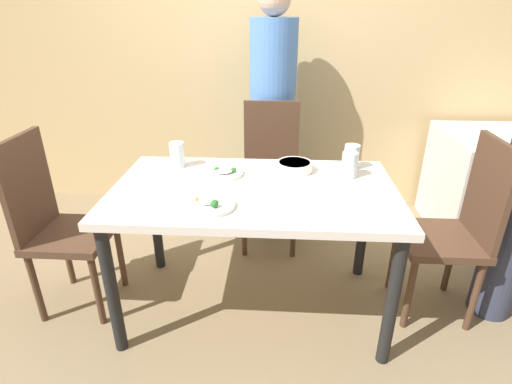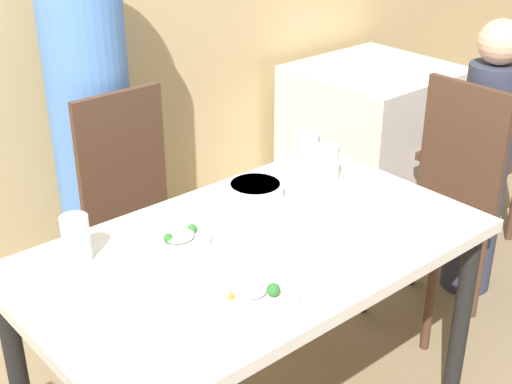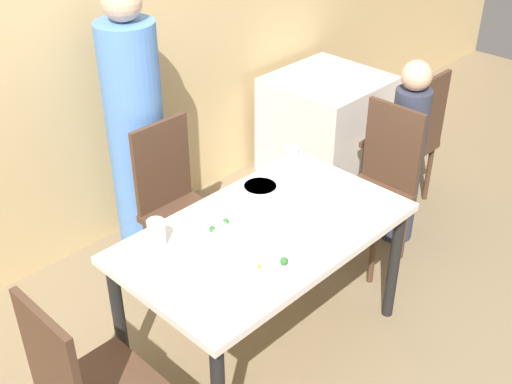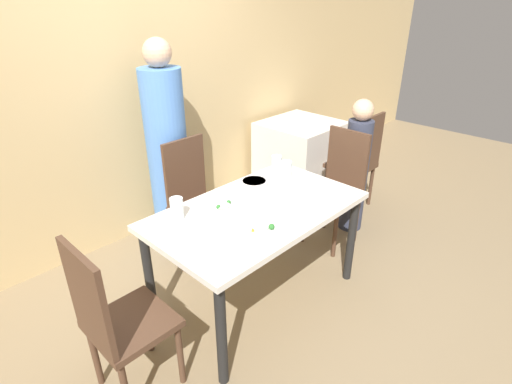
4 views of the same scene
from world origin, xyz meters
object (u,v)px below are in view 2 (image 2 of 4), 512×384
at_px(person_child, 482,168).
at_px(plate_rice_adult, 176,239).
at_px(chair_child_spot, 441,199).
at_px(person_adult, 92,124).
at_px(glass_water_tall, 327,163).
at_px(bowl_curry, 255,190).
at_px(chair_adult_spot, 140,212).

distance_m(person_child, plate_rice_adult, 1.51).
distance_m(chair_child_spot, plate_rice_adult, 1.25).
height_order(person_adult, glass_water_tall, person_adult).
bearing_deg(person_adult, bowl_curry, -80.66).
xyz_separation_m(chair_adult_spot, person_adult, (0.00, 0.33, 0.27)).
height_order(chair_child_spot, plate_rice_adult, chair_child_spot).
bearing_deg(glass_water_tall, bowl_curry, 167.40).
xyz_separation_m(chair_adult_spot, chair_child_spot, (0.99, -0.70, 0.00)).
relative_size(person_adult, person_child, 1.41).
distance_m(person_adult, person_child, 1.64).
bearing_deg(chair_child_spot, person_child, 90.00).
height_order(chair_adult_spot, person_adult, person_adult).
bearing_deg(glass_water_tall, plate_rice_adult, -178.95).
relative_size(chair_adult_spot, bowl_curry, 5.16).
height_order(chair_adult_spot, person_child, person_child).
height_order(person_adult, person_child, person_adult).
xyz_separation_m(chair_child_spot, glass_water_tall, (-0.56, 0.11, 0.29)).
bearing_deg(glass_water_tall, chair_child_spot, -11.34).
xyz_separation_m(person_child, bowl_curry, (-1.12, 0.18, 0.19)).
distance_m(bowl_curry, plate_rice_adult, 0.39).
relative_size(chair_adult_spot, person_adult, 0.58).
relative_size(chair_adult_spot, chair_child_spot, 1.00).
bearing_deg(chair_child_spot, person_adult, -136.32).
distance_m(chair_child_spot, glass_water_tall, 0.64).
xyz_separation_m(bowl_curry, glass_water_tall, (0.28, -0.06, 0.04)).
xyz_separation_m(person_child, plate_rice_adult, (-1.50, 0.10, 0.17)).
bearing_deg(plate_rice_adult, person_child, -3.85).
bearing_deg(chair_child_spot, chair_adult_spot, -125.50).
bearing_deg(bowl_curry, plate_rice_adult, -168.81).
distance_m(chair_adult_spot, chair_child_spot, 1.21).
relative_size(bowl_curry, glass_water_tall, 1.42).
bearing_deg(person_child, glass_water_tall, 172.31).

